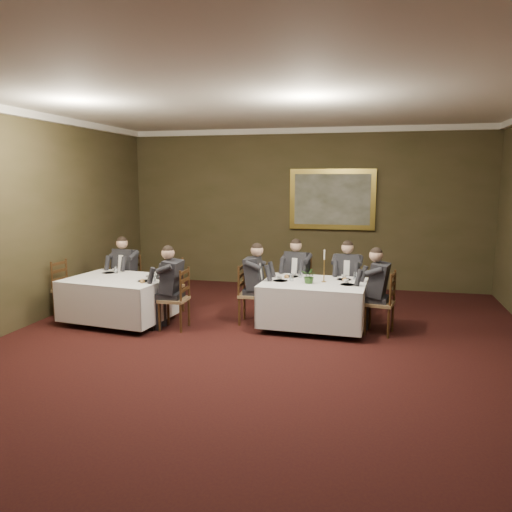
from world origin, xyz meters
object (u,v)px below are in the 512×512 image
at_px(table_second, 119,296).
at_px(diner_main_backleft, 297,285).
at_px(diner_main_endleft, 252,293).
at_px(chair_sec_endleft, 69,301).
at_px(chair_main_backleft, 297,297).
at_px(chair_main_endright, 380,316).
at_px(diner_sec_backleft, 126,281).
at_px(chair_main_endleft, 252,306).
at_px(table_main, 314,301).
at_px(chair_sec_endright, 175,312).
at_px(diner_main_endright, 380,302).
at_px(centerpiece, 310,275).
at_px(chair_sec_backleft, 127,293).
at_px(chair_sec_backright, 169,297).
at_px(candlestick, 324,270).
at_px(chair_main_backright, 346,301).
at_px(diner_sec_endright, 174,298).
at_px(diner_main_backright, 347,288).
at_px(painting, 332,199).

height_order(table_second, diner_main_backleft, diner_main_backleft).
height_order(diner_main_endleft, chair_sec_endleft, diner_main_endleft).
xyz_separation_m(chair_main_backleft, chair_main_endright, (1.45, -0.92, 0.00)).
bearing_deg(diner_sec_backleft, chair_main_endleft, 179.51).
height_order(table_second, chair_sec_endleft, chair_sec_endleft).
height_order(table_main, chair_main_backleft, chair_main_backleft).
bearing_deg(table_second, chair_sec_endright, -6.84).
xyz_separation_m(diner_main_endright, centerpiece, (-1.09, -0.07, 0.39)).
relative_size(chair_sec_backleft, chair_sec_backright, 1.00).
relative_size(diner_main_backleft, candlestick, 2.51).
xyz_separation_m(chair_main_endright, chair_sec_backright, (-3.73, 0.41, 0.00)).
bearing_deg(chair_main_backleft, chair_main_backright, -170.79).
relative_size(chair_main_backright, diner_main_endleft, 0.74).
distance_m(table_main, diner_main_endleft, 1.04).
height_order(diner_main_endleft, diner_sec_endright, same).
relative_size(diner_main_endleft, chair_sec_backleft, 1.35).
relative_size(diner_main_backright, diner_main_endleft, 1.00).
height_order(chair_sec_backright, chair_sec_endleft, same).
height_order(chair_main_backright, diner_sec_endright, diner_sec_endright).
relative_size(diner_main_backright, chair_sec_endleft, 1.35).
height_order(table_second, diner_sec_backleft, diner_sec_backleft).
bearing_deg(chair_main_backleft, table_second, 36.66).
xyz_separation_m(diner_main_backright, chair_sec_backleft, (-4.05, -0.35, -0.23)).
distance_m(diner_main_backright, chair_sec_backright, 3.20).
distance_m(diner_main_endright, chair_sec_backleft, 4.64).
height_order(table_main, chair_main_endleft, chair_main_endleft).
height_order(diner_main_backleft, diner_main_backright, same).
xyz_separation_m(chair_main_endleft, painting, (1.05, 3.10, 1.68)).
xyz_separation_m(chair_main_backleft, chair_main_endleft, (-0.65, -0.82, 0.00)).
relative_size(centerpiece, painting, 0.15).
xyz_separation_m(table_second, diner_main_endright, (4.26, 0.38, 0.06)).
bearing_deg(chair_main_backleft, diner_main_endright, 159.30).
distance_m(table_main, chair_main_backright, 0.98).
xyz_separation_m(chair_main_backright, candlestick, (-0.33, -0.78, 0.68)).
distance_m(diner_main_endleft, diner_main_endright, 2.08).
distance_m(diner_main_backright, diner_main_endright, 1.03).
relative_size(chair_main_endleft, diner_sec_backleft, 0.74).
xyz_separation_m(diner_main_backright, chair_main_endright, (0.56, -0.87, -0.23)).
xyz_separation_m(chair_main_backright, chair_sec_backright, (-3.16, -0.47, 0.00)).
relative_size(diner_main_backleft, diner_sec_endright, 1.00).
distance_m(table_second, chair_main_backleft, 3.11).
distance_m(diner_main_backleft, chair_sec_endleft, 4.05).
bearing_deg(diner_main_backright, table_main, 61.55).
distance_m(diner_main_endleft, diner_sec_endright, 1.30).
distance_m(diner_main_backleft, chair_sec_backright, 2.34).
xyz_separation_m(chair_sec_endright, candlestick, (2.33, 0.61, 0.68)).
xyz_separation_m(chair_main_endright, diner_main_endright, (-0.01, 0.00, 0.23)).
relative_size(chair_main_backleft, chair_main_endleft, 1.00).
bearing_deg(painting, diner_main_endleft, -108.49).
distance_m(diner_main_endright, candlestick, 1.00).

